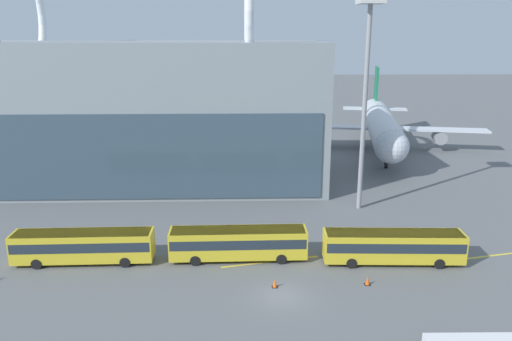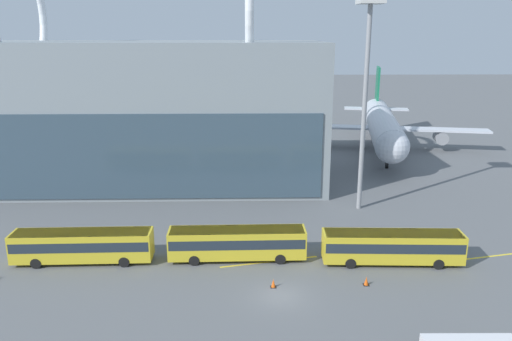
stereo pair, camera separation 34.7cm
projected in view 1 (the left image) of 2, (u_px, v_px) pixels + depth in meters
name	position (u px, v px, depth m)	size (l,w,h in m)	color
ground_plane	(282.00, 296.00, 41.61)	(440.00, 440.00, 0.00)	slate
airliner_at_gate_near	(52.00, 129.00, 88.06)	(39.46, 37.75, 13.53)	silver
airliner_at_gate_far	(381.00, 124.00, 91.83)	(38.44, 41.90, 14.17)	silver
shuttle_bus_0	(83.00, 245.00, 47.14)	(13.14, 2.78, 3.09)	gold
shuttle_bus_1	(238.00, 242.00, 47.81)	(13.13, 2.75, 3.09)	gold
shuttle_bus_2	(393.00, 245.00, 47.08)	(13.20, 3.10, 3.09)	gold
floodlight_mast	(367.00, 65.00, 57.62)	(2.87, 2.87, 24.98)	gray
lane_stripe_0	(482.00, 257.00, 48.81)	(9.25, 0.25, 0.01)	yellow
lane_stripe_2	(270.00, 262.00, 47.76)	(9.64, 0.25, 0.01)	yellow
traffic_cone_1	(275.00, 283.00, 42.94)	(0.50, 0.50, 0.77)	black
traffic_cone_2	(368.00, 281.00, 43.34)	(0.52, 0.52, 0.78)	black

